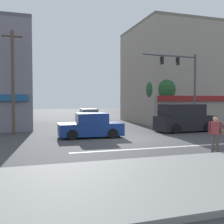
{
  "coord_description": "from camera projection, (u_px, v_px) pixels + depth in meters",
  "views": [
    {
      "loc": [
        -6.17,
        -15.33,
        2.39
      ],
      "look_at": [
        -0.71,
        2.0,
        1.6
      ],
      "focal_mm": 42.0,
      "sensor_mm": 36.0,
      "label": 1
    }
  ],
  "objects": [
    {
      "name": "ground_plane",
      "position": [
        132.0,
        138.0,
        16.57
      ],
      "size": [
        120.0,
        120.0,
        0.0
      ],
      "primitive_type": "plane",
      "color": "#3D3D3F"
    },
    {
      "name": "lane_marking_stripe",
      "position": [
        158.0,
        148.0,
        13.23
      ],
      "size": [
        9.0,
        0.24,
        0.01
      ],
      "primitive_type": "cube",
      "color": "silver",
      "rests_on": "ground"
    },
    {
      "name": "building_right_corner",
      "position": [
        186.0,
        76.0,
        29.84
      ],
      "size": [
        12.58,
        9.56,
        10.41
      ],
      "color": "gray",
      "rests_on": "ground"
    },
    {
      "name": "street_tree",
      "position": [
        161.0,
        90.0,
        25.03
      ],
      "size": [
        2.92,
        2.92,
        4.88
      ],
      "color": "#4C3823",
      "rests_on": "ground"
    },
    {
      "name": "utility_pole_near_left",
      "position": [
        13.0,
        81.0,
        18.23
      ],
      "size": [
        1.4,
        0.22,
        7.24
      ],
      "color": "brown",
      "rests_on": "ground"
    },
    {
      "name": "traffic_light_mast",
      "position": [
        185.0,
        79.0,
        21.32
      ],
      "size": [
        4.89,
        0.31,
        6.2
      ],
      "color": "#47474C",
      "rests_on": "ground"
    },
    {
      "name": "sedan_crossing_center",
      "position": [
        91.0,
        127.0,
        16.96
      ],
      "size": [
        4.16,
        1.99,
        1.58
      ],
      "color": "navy",
      "rests_on": "ground"
    },
    {
      "name": "van_parked_curbside",
      "position": [
        184.0,
        119.0,
        20.17
      ],
      "size": [
        4.71,
        2.26,
        2.11
      ],
      "color": "black",
      "rests_on": "ground"
    },
    {
      "name": "sedan_crossing_rightbound",
      "position": [
        89.0,
        118.0,
        25.87
      ],
      "size": [
        2.01,
        4.17,
        1.58
      ],
      "color": "#B7B29E",
      "rests_on": "ground"
    },
    {
      "name": "pedestrian_foreground_with_bag",
      "position": [
        216.0,
        132.0,
        11.85
      ],
      "size": [
        0.56,
        0.6,
        1.67
      ],
      "color": "#4C4742",
      "rests_on": "ground"
    }
  ]
}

